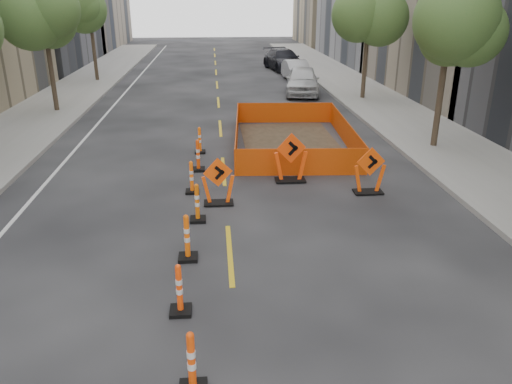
{
  "coord_description": "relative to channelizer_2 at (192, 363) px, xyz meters",
  "views": [
    {
      "loc": [
        -0.27,
        -6.46,
        5.7
      ],
      "look_at": [
        0.72,
        5.13,
        1.1
      ],
      "focal_mm": 35.0,
      "sensor_mm": 36.0,
      "label": 1
    }
  ],
  "objects": [
    {
      "name": "chevron_sign_right",
      "position": [
        5.12,
        7.9,
        0.18
      ],
      "size": [
        1.03,
        0.67,
        1.48
      ],
      "primitive_type": null,
      "rotation": [
        0.0,
        0.0,
        0.08
      ],
      "color": "#E64609",
      "rests_on": "ground"
    },
    {
      "name": "safety_fence",
      "position": [
        3.58,
        13.47,
        -0.08
      ],
      "size": [
        4.94,
        7.87,
        0.95
      ],
      "primitive_type": null,
      "rotation": [
        0.0,
        0.0,
        -0.06
      ],
      "color": "#FF500D",
      "rests_on": "ground"
    },
    {
      "name": "parked_car_near",
      "position": [
        5.93,
        24.5,
        0.28
      ],
      "size": [
        2.72,
        5.15,
        1.67
      ],
      "primitive_type": "imported",
      "rotation": [
        0.0,
        0.0,
        -0.16
      ],
      "color": "silver",
      "rests_on": "ground"
    },
    {
      "name": "ground_plane",
      "position": [
        0.72,
        0.38,
        -0.56
      ],
      "size": [
        140.0,
        140.0,
        0.0
      ],
      "primitive_type": "plane",
      "color": "black"
    },
    {
      "name": "chevron_sign_center",
      "position": [
        2.88,
        9.15,
        0.26
      ],
      "size": [
        1.2,
        0.85,
        1.64
      ],
      "primitive_type": null,
      "rotation": [
        0.0,
        0.0,
        0.19
      ],
      "color": "#FA420A",
      "rests_on": "ground"
    },
    {
      "name": "parked_car_far",
      "position": [
        6.24,
        35.23,
        0.26
      ],
      "size": [
        3.24,
        5.95,
        1.63
      ],
      "primitive_type": "imported",
      "rotation": [
        0.0,
        0.0,
        0.18
      ],
      "color": "black",
      "rests_on": "ground"
    },
    {
      "name": "tree_r_c",
      "position": [
        9.12,
        22.38,
        3.97
      ],
      "size": [
        2.8,
        2.8,
        5.95
      ],
      "color": "#382B1E",
      "rests_on": "ground"
    },
    {
      "name": "tree_l_d",
      "position": [
        -7.68,
        30.38,
        3.97
      ],
      "size": [
        2.8,
        2.8,
        5.95
      ],
      "color": "#382B1E",
      "rests_on": "ground"
    },
    {
      "name": "channelizer_2",
      "position": [
        0.0,
        0.0,
        0.0
      ],
      "size": [
        0.44,
        0.44,
        1.11
      ],
      "primitive_type": null,
      "color": "#E74209",
      "rests_on": "ground"
    },
    {
      "name": "parked_car_mid",
      "position": [
        6.41,
        29.68,
        0.15
      ],
      "size": [
        1.72,
        4.34,
        1.4
      ],
      "primitive_type": "imported",
      "rotation": [
        0.0,
        0.0,
        0.06
      ],
      "color": "#AFAFB5",
      "rests_on": "ground"
    },
    {
      "name": "channelizer_6",
      "position": [
        -0.29,
        8.4,
        -0.04
      ],
      "size": [
        0.41,
        0.41,
        1.03
      ],
      "primitive_type": null,
      "color": "#FF600A",
      "rests_on": "ground"
    },
    {
      "name": "channelizer_5",
      "position": [
        -0.07,
        6.3,
        -0.02
      ],
      "size": [
        0.42,
        0.42,
        1.07
      ],
      "primitive_type": null,
      "color": "#D75A09",
      "rests_on": "ground"
    },
    {
      "name": "chevron_sign_left",
      "position": [
        0.51,
        7.42,
        0.16
      ],
      "size": [
        1.06,
        0.77,
        1.43
      ],
      "primitive_type": null,
      "rotation": [
        0.0,
        0.0,
        0.23
      ],
      "color": "#F84B0A",
      "rests_on": "ground"
    },
    {
      "name": "channelizer_3",
      "position": [
        -0.3,
        2.1,
        -0.03
      ],
      "size": [
        0.42,
        0.42,
        1.06
      ],
      "primitive_type": null,
      "color": "#FF430A",
      "rests_on": "ground"
    },
    {
      "name": "channelizer_8",
      "position": [
        -0.13,
        12.6,
        -0.04
      ],
      "size": [
        0.4,
        0.4,
        1.02
      ],
      "primitive_type": null,
      "color": "#FD600A",
      "rests_on": "ground"
    },
    {
      "name": "channelizer_7",
      "position": [
        -0.14,
        10.5,
        0.0
      ],
      "size": [
        0.44,
        0.44,
        1.11
      ],
      "primitive_type": null,
      "color": "#DD3F09",
      "rests_on": "ground"
    },
    {
      "name": "tree_l_c",
      "position": [
        -7.68,
        20.38,
        3.97
      ],
      "size": [
        2.8,
        2.8,
        5.95
      ],
      "color": "#382B1E",
      "rests_on": "ground"
    },
    {
      "name": "tree_r_b",
      "position": [
        9.12,
        12.38,
        3.97
      ],
      "size": [
        2.8,
        2.8,
        5.95
      ],
      "color": "#382B1E",
      "rests_on": "ground"
    },
    {
      "name": "channelizer_4",
      "position": [
        -0.25,
        4.2,
        0.01
      ],
      "size": [
        0.44,
        0.44,
        1.12
      ],
      "primitive_type": null,
      "color": "#ED5909",
      "rests_on": "ground"
    },
    {
      "name": "sidewalk_right",
      "position": [
        9.72,
        12.38,
        -0.48
      ],
      "size": [
        4.0,
        90.0,
        0.15
      ],
      "primitive_type": "cube",
      "color": "gray",
      "rests_on": "ground"
    }
  ]
}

